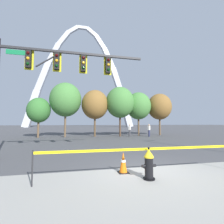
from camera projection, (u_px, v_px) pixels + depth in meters
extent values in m
plane|color=#474749|center=(143.00, 169.00, 6.17)|extent=(240.00, 240.00, 0.00)
cylinder|color=black|center=(149.00, 179.00, 5.06)|extent=(0.36, 0.36, 0.05)
cylinder|color=black|center=(149.00, 168.00, 5.08)|extent=(0.26, 0.26, 0.62)
cylinder|color=gold|center=(149.00, 157.00, 5.10)|extent=(0.30, 0.30, 0.04)
cone|color=gold|center=(149.00, 153.00, 5.11)|extent=(0.30, 0.30, 0.22)
cylinder|color=black|center=(149.00, 148.00, 5.12)|extent=(0.06, 0.06, 0.06)
cylinder|color=black|center=(144.00, 166.00, 5.05)|extent=(0.10, 0.09, 0.09)
cylinder|color=black|center=(154.00, 165.00, 5.13)|extent=(0.10, 0.09, 0.09)
cylinder|color=black|center=(146.00, 167.00, 5.27)|extent=(0.13, 0.14, 0.13)
cylinder|color=black|center=(145.00, 166.00, 5.35)|extent=(0.15, 0.03, 0.15)
cylinder|color=#232326|center=(32.00, 169.00, 4.50)|extent=(0.04, 0.04, 1.00)
cube|color=yellow|center=(148.00, 149.00, 5.25)|extent=(6.88, 0.09, 0.08)
cube|color=black|center=(123.00, 172.00, 5.74)|extent=(0.36, 0.36, 0.03)
cone|color=orange|center=(123.00, 162.00, 5.76)|extent=(0.28, 0.28, 0.70)
cylinder|color=white|center=(123.00, 161.00, 5.76)|extent=(0.17, 0.17, 0.08)
cube|color=#232326|center=(76.00, 53.00, 9.01)|extent=(7.60, 0.12, 0.12)
cylinder|color=#232326|center=(47.00, 61.00, 8.63)|extent=(1.11, 0.08, 0.81)
cube|color=black|center=(29.00, 59.00, 8.44)|extent=(0.26, 0.24, 0.90)
cube|color=gold|center=(29.00, 60.00, 8.58)|extent=(0.44, 0.03, 1.04)
sphere|color=#360606|center=(28.00, 53.00, 8.33)|extent=(0.16, 0.16, 0.16)
sphere|color=orange|center=(28.00, 58.00, 8.31)|extent=(0.16, 0.16, 0.16)
sphere|color=black|center=(28.00, 64.00, 8.29)|extent=(0.16, 0.16, 0.16)
cube|color=black|center=(57.00, 61.00, 8.75)|extent=(0.26, 0.24, 0.90)
cube|color=gold|center=(57.00, 62.00, 8.89)|extent=(0.44, 0.03, 1.04)
sphere|color=#360606|center=(57.00, 55.00, 8.64)|extent=(0.16, 0.16, 0.16)
sphere|color=orange|center=(57.00, 61.00, 8.62)|extent=(0.16, 0.16, 0.16)
sphere|color=black|center=(57.00, 66.00, 8.60)|extent=(0.16, 0.16, 0.16)
cube|color=black|center=(83.00, 64.00, 9.06)|extent=(0.26, 0.24, 0.90)
cube|color=gold|center=(83.00, 64.00, 9.20)|extent=(0.44, 0.03, 1.04)
sphere|color=#360606|center=(84.00, 58.00, 8.95)|extent=(0.16, 0.16, 0.16)
sphere|color=orange|center=(83.00, 63.00, 8.93)|extent=(0.16, 0.16, 0.16)
sphere|color=black|center=(83.00, 68.00, 8.91)|extent=(0.16, 0.16, 0.16)
cube|color=black|center=(108.00, 65.00, 9.37)|extent=(0.26, 0.24, 0.90)
cube|color=gold|center=(108.00, 66.00, 9.51)|extent=(0.44, 0.03, 1.04)
sphere|color=#360606|center=(108.00, 60.00, 9.26)|extent=(0.16, 0.16, 0.16)
sphere|color=orange|center=(108.00, 65.00, 9.24)|extent=(0.16, 0.16, 0.16)
sphere|color=black|center=(108.00, 70.00, 9.22)|extent=(0.16, 0.16, 0.16)
cube|color=#0F6638|center=(16.00, 52.00, 8.31)|extent=(0.90, 0.04, 0.24)
cube|color=#B2B5BC|center=(31.00, 109.00, 63.17)|extent=(6.28, 2.52, 14.87)
cube|color=#B2B5BC|center=(43.00, 77.00, 64.85)|extent=(5.99, 2.25, 12.11)
cube|color=#B2B5BC|center=(54.00, 54.00, 66.35)|extent=(5.67, 1.99, 9.38)
cube|color=#B2B5BC|center=(64.00, 39.00, 67.66)|extent=(5.30, 1.72, 6.69)
cube|color=#B2B5BC|center=(73.00, 30.00, 68.79)|extent=(4.77, 1.46, 4.06)
cube|color=#B2B5BC|center=(82.00, 28.00, 69.73)|extent=(3.92, 1.19, 1.19)
cube|color=#B2B5BC|center=(91.00, 32.00, 70.48)|extent=(4.77, 1.46, 4.06)
cube|color=#B2B5BC|center=(100.00, 43.00, 71.04)|extent=(5.30, 1.72, 6.69)
cube|color=#B2B5BC|center=(109.00, 59.00, 71.42)|extent=(5.67, 1.99, 9.38)
cube|color=#B2B5BC|center=(117.00, 82.00, 71.61)|extent=(5.99, 2.25, 12.11)
cube|color=#B2B5BC|center=(126.00, 111.00, 71.62)|extent=(6.28, 2.52, 14.87)
cylinder|color=brown|center=(38.00, 129.00, 19.45)|extent=(0.24, 0.24, 2.05)
ellipsoid|color=#336B2D|center=(39.00, 110.00, 19.60)|extent=(2.73, 2.73, 3.01)
cylinder|color=brown|center=(65.00, 125.00, 20.24)|extent=(0.24, 0.24, 2.91)
ellipsoid|color=#427A38|center=(66.00, 100.00, 20.45)|extent=(3.88, 3.88, 4.27)
cylinder|color=brown|center=(95.00, 126.00, 20.99)|extent=(0.24, 0.24, 2.58)
ellipsoid|color=brown|center=(95.00, 105.00, 21.18)|extent=(3.44, 3.44, 3.78)
cylinder|color=#473323|center=(120.00, 126.00, 21.21)|extent=(0.24, 0.24, 2.78)
ellipsoid|color=#427A38|center=(120.00, 102.00, 21.41)|extent=(3.70, 3.70, 4.07)
cylinder|color=brown|center=(139.00, 126.00, 22.39)|extent=(0.24, 0.24, 2.56)
ellipsoid|color=#427A38|center=(138.00, 106.00, 22.57)|extent=(3.42, 3.42, 3.76)
cylinder|color=brown|center=(160.00, 126.00, 23.34)|extent=(0.24, 0.24, 2.56)
ellipsoid|color=brown|center=(159.00, 107.00, 23.52)|extent=(3.41, 3.41, 3.75)
cylinder|color=#232847|center=(149.00, 133.00, 20.83)|extent=(0.22, 0.22, 0.84)
cube|color=beige|center=(149.00, 128.00, 20.88)|extent=(0.39, 0.36, 0.54)
sphere|color=tan|center=(149.00, 125.00, 20.90)|extent=(0.20, 0.20, 0.20)
cylinder|color=#38383D|center=(130.00, 133.00, 21.10)|extent=(0.22, 0.22, 0.84)
cube|color=beige|center=(130.00, 128.00, 21.15)|extent=(0.38, 0.38, 0.54)
sphere|color=tan|center=(130.00, 125.00, 21.17)|extent=(0.20, 0.20, 0.20)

